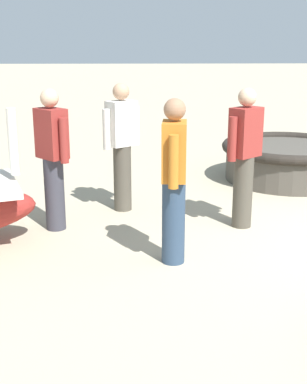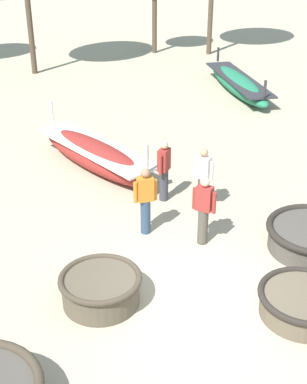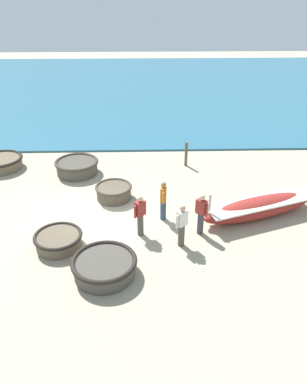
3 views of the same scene
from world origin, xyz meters
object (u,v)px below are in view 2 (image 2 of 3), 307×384
at_px(long_boat_white_hull, 96,155).
at_px(fisherman_crouching, 204,209).
at_px(fisherman_hauling, 145,199).
at_px(fisherman_by_coracle, 164,169).
at_px(long_boat_red_hull, 238,84).
at_px(coracle_far_left, 303,302).
at_px(fisherman_standing_right, 203,177).
at_px(coracle_tilted, 101,288).

height_order(long_boat_white_hull, fisherman_crouching, fisherman_crouching).
height_order(fisherman_hauling, fisherman_by_coracle, same).
bearing_deg(long_boat_white_hull, long_boat_red_hull, 33.60).
bearing_deg(long_boat_white_hull, fisherman_hauling, -88.65).
xyz_separation_m(coracle_far_left, long_boat_white_hull, (-1.69, 7.27, 0.13)).
xyz_separation_m(long_boat_red_hull, fisherman_crouching, (-6.15, -9.31, 0.49)).
xyz_separation_m(long_boat_white_hull, fisherman_standing_right, (1.73, -3.13, 0.43)).
relative_size(fisherman_hauling, fisherman_by_coracle, 1.00).
relative_size(long_boat_white_hull, fisherman_crouching, 3.07).
distance_m(long_boat_white_hull, fisherman_by_coracle, 2.65).
bearing_deg(fisherman_hauling, coracle_far_left, -66.07).
height_order(coracle_tilted, long_boat_red_hull, long_boat_red_hull).
height_order(coracle_far_left, long_boat_white_hull, long_boat_white_hull).
xyz_separation_m(coracle_tilted, long_boat_white_hull, (1.53, 5.61, 0.09)).
bearing_deg(long_boat_white_hull, fisherman_standing_right, -61.08).
xyz_separation_m(fisherman_hauling, fisherman_crouching, (0.99, -0.85, 0.00)).
distance_m(long_boat_red_hull, fisherman_hauling, 11.08).
bearing_deg(fisherman_hauling, fisherman_crouching, -40.64).
relative_size(fisherman_standing_right, fisherman_by_coracle, 1.00).
bearing_deg(long_boat_red_hull, coracle_far_left, -114.65).
height_order(coracle_tilted, fisherman_crouching, fisherman_crouching).
relative_size(coracle_far_left, fisherman_by_coracle, 1.04).
bearing_deg(long_boat_red_hull, fisherman_standing_right, -124.70).
distance_m(coracle_far_left, fisherman_standing_right, 4.17).
bearing_deg(coracle_tilted, long_boat_white_hull, 74.75).
height_order(fisherman_hauling, fisherman_crouching, same).
xyz_separation_m(coracle_far_left, long_boat_red_hull, (5.54, 12.07, 0.08)).
distance_m(coracle_far_left, long_boat_red_hull, 13.28).
bearing_deg(coracle_tilted, fisherman_by_coracle, 51.28).
height_order(coracle_far_left, fisherman_hauling, fisherman_hauling).
height_order(long_boat_white_hull, fisherman_hauling, fisherman_hauling).
bearing_deg(fisherman_standing_right, fisherman_hauling, -162.18).
bearing_deg(coracle_far_left, long_boat_white_hull, 103.06).
bearing_deg(fisherman_by_coracle, long_boat_red_hull, 49.37).
bearing_deg(fisherman_crouching, long_boat_red_hull, 56.55).
xyz_separation_m(coracle_tilted, fisherman_crouching, (2.60, 1.11, 0.52)).
distance_m(coracle_far_left, fisherman_hauling, 3.99).
bearing_deg(long_boat_red_hull, coracle_tilted, -130.05).
distance_m(long_boat_red_hull, fisherman_crouching, 11.17).
distance_m(coracle_tilted, fisherman_by_coracle, 4.16).
height_order(long_boat_red_hull, fisherman_hauling, fisherman_hauling).
height_order(coracle_far_left, fisherman_standing_right, fisherman_standing_right).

